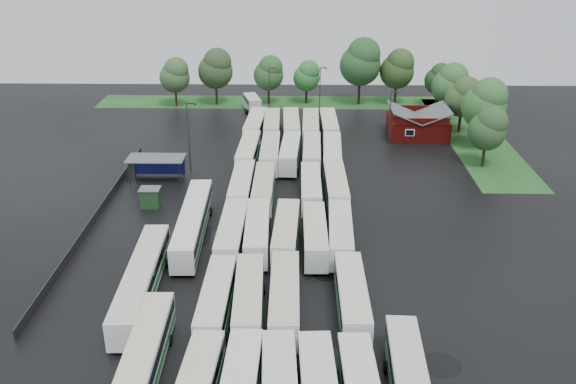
{
  "coord_description": "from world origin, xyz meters",
  "views": [
    {
      "loc": [
        3.43,
        -64.44,
        35.47
      ],
      "look_at": [
        2.0,
        12.0,
        2.5
      ],
      "focal_mm": 40.0,
      "sensor_mm": 36.0,
      "label": 1
    }
  ],
  "objects": [
    {
      "name": "bus_r2c1",
      "position": [
        -1.34,
        1.46,
        1.94
      ],
      "size": [
        3.07,
        12.77,
        3.53
      ],
      "rotation": [
        0.0,
        0.0,
        0.03
      ],
      "color": "silver",
      "rests_on": "ground"
    },
    {
      "name": "bus_r5c4",
      "position": [
        8.54,
        42.25,
        1.96
      ],
      "size": [
        2.98,
        12.88,
        3.57
      ],
      "rotation": [
        0.0,
        0.0,
        0.02
      ],
      "color": "silver",
      "rests_on": "ground"
    },
    {
      "name": "lamp_post_back_w",
      "position": [
        -2.17,
        53.52,
        5.64
      ],
      "size": [
        1.5,
        0.29,
        9.71
      ],
      "color": "#2D2D30",
      "rests_on": "ground"
    },
    {
      "name": "bus_r5c0",
      "position": [
        -4.25,
        42.01,
        2.01
      ],
      "size": [
        3.42,
        13.28,
        3.66
      ],
      "rotation": [
        0.0,
        0.0,
        -0.05
      ],
      "color": "silver",
      "rests_on": "ground"
    },
    {
      "name": "bus_r1c0",
      "position": [
        -4.35,
        -12.74,
        1.91
      ],
      "size": [
        2.77,
        12.51,
        3.48
      ],
      "rotation": [
        0.0,
        0.0,
        -0.01
      ],
      "color": "silver",
      "rests_on": "ground"
    },
    {
      "name": "bus_r4c4",
      "position": [
        8.48,
        28.11,
        1.96
      ],
      "size": [
        3.22,
        12.92,
        3.57
      ],
      "rotation": [
        0.0,
        0.0,
        -0.04
      ],
      "color": "silver",
      "rests_on": "ground"
    },
    {
      "name": "tree_north_3",
      "position": [
        4.94,
        64.18,
        5.74
      ],
      "size": [
        5.38,
        5.38,
        8.92
      ],
      "color": "black",
      "rests_on": "ground"
    },
    {
      "name": "bus_r3c3",
      "position": [
        5.02,
        14.63,
        1.91
      ],
      "size": [
        2.7,
        12.47,
        3.47
      ],
      "rotation": [
        0.0,
        0.0,
        0.0
      ],
      "color": "silver",
      "rests_on": "ground"
    },
    {
      "name": "ground",
      "position": [
        0.0,
        0.0,
        0.0
      ],
      "size": [
        160.0,
        160.0,
        0.0
      ],
      "primitive_type": "plane",
      "color": "black",
      "rests_on": "ground"
    },
    {
      "name": "bus_r4c1",
      "position": [
        -1.05,
        28.18,
        1.98
      ],
      "size": [
        2.78,
        12.95,
        3.6
      ],
      "rotation": [
        0.0,
        0.0,
        0.0
      ],
      "color": "silver",
      "rests_on": "ground"
    },
    {
      "name": "tree_east_1",
      "position": [
        33.49,
        36.81,
        7.69
      ],
      "size": [
        7.22,
        7.22,
        11.96
      ],
      "color": "black",
      "rests_on": "ground"
    },
    {
      "name": "utility_hut",
      "position": [
        -16.2,
        12.6,
        1.32
      ],
      "size": [
        2.7,
        2.2,
        2.62
      ],
      "color": "#17371A",
      "rests_on": "ground"
    },
    {
      "name": "grass_strip_east",
      "position": [
        34.0,
        42.8,
        0.01
      ],
      "size": [
        10.0,
        50.0,
        0.01
      ],
      "primitive_type": "cube",
      "color": "#1F511C",
      "rests_on": "ground"
    },
    {
      "name": "tree_north_5",
      "position": [
        23.13,
        63.76,
        7.35
      ],
      "size": [
        6.9,
        6.9,
        11.42
      ],
      "color": "black",
      "rests_on": "ground"
    },
    {
      "name": "bus_r4c0",
      "position": [
        -4.44,
        28.55,
        1.97
      ],
      "size": [
        3.14,
        12.95,
        3.58
      ],
      "rotation": [
        0.0,
        0.0,
        -0.03
      ],
      "color": "silver",
      "rests_on": "ground"
    },
    {
      "name": "puddle_2",
      "position": [
        -9.58,
        4.08,
        0.0
      ],
      "size": [
        6.4,
        6.4,
        0.01
      ],
      "primitive_type": "cylinder",
      "color": "black",
      "rests_on": "ground"
    },
    {
      "name": "tree_north_6",
      "position": [
        31.17,
        62.21,
        5.72
      ],
      "size": [
        5.37,
        5.37,
        8.9
      ],
      "color": "black",
      "rests_on": "ground"
    },
    {
      "name": "tree_north_4",
      "position": [
        15.7,
        63.6,
        8.78
      ],
      "size": [
        8.24,
        8.24,
        13.64
      ],
      "color": "black",
      "rests_on": "ground"
    },
    {
      "name": "tree_east_2",
      "position": [
        32.08,
        45.35,
        6.5
      ],
      "size": [
        6.11,
        6.11,
        10.11
      ],
      "color": "black",
      "rests_on": "ground"
    },
    {
      "name": "artic_bus_west_b",
      "position": [
        -9.18,
        3.83,
        2.01
      ],
      "size": [
        3.34,
        19.64,
        3.63
      ],
      "rotation": [
        0.0,
        0.0,
        0.03
      ],
      "color": "silver",
      "rests_on": "ground"
    },
    {
      "name": "wash_shed",
      "position": [
        -17.2,
        22.02,
        2.99
      ],
      "size": [
        8.2,
        4.2,
        3.58
      ],
      "color": "#2D2D30",
      "rests_on": "ground"
    },
    {
      "name": "tree_north_2",
      "position": [
        -2.75,
        63.6,
        6.43
      ],
      "size": [
        6.04,
        6.04,
        10.0
      ],
      "color": "black",
      "rests_on": "ground"
    },
    {
      "name": "bus_r2c3",
      "position": [
        5.29,
        0.94,
        1.91
      ],
      "size": [
        2.8,
        12.49,
        3.47
      ],
      "rotation": [
        0.0,
        0.0,
        0.01
      ],
      "color": "silver",
      "rests_on": "ground"
    },
    {
      "name": "tree_east_4",
      "position": [
        33.63,
        60.25,
        4.94
      ],
      "size": [
        4.65,
        4.64,
        7.69
      ],
      "color": "#392B1D",
      "rests_on": "ground"
    },
    {
      "name": "lamp_post_ne",
      "position": [
        18.58,
        38.75,
        5.31
      ],
      "size": [
        1.41,
        0.27,
        9.14
      ],
      "color": "#2D2D30",
      "rests_on": "ground"
    },
    {
      "name": "bus_r1c2",
      "position": [
        2.14,
        -12.39,
        2.01
      ],
      "size": [
        2.91,
        13.16,
        3.66
      ],
      "rotation": [
        0.0,
        0.0,
        0.01
      ],
      "color": "silver",
      "rests_on": "ground"
    },
    {
      "name": "tree_north_1",
      "position": [
        -13.37,
        62.92,
        7.44
      ],
      "size": [
        6.99,
        6.99,
        11.57
      ],
      "color": "#312318",
      "rests_on": "ground"
    },
    {
      "name": "bus_r3c0",
      "position": [
        -4.28,
        14.82,
        1.99
      ],
      "size": [
        2.79,
        12.97,
        3.61
      ],
      "rotation": [
        0.0,
        0.0,
        -0.0
      ],
      "color": "silver",
      "rests_on": "ground"
    },
    {
      "name": "minibus",
      "position": [
        -5.95,
        58.54,
        1.6
      ],
      "size": [
        4.07,
        7.01,
        2.88
      ],
      "rotation": [
        0.0,
        0.0,
        0.27
      ],
      "color": "silver",
      "rests_on": "ground"
    },
    {
      "name": "bus_r1c1",
      "position": [
        -1.28,
        -12.5,
        1.93
      ],
      "size": [
        3.16,
        12.71,
        3.51
      ],
      "rotation": [
        0.0,
        0.0,
        0.04
      ],
      "color": "silver",
      "rests_on": "ground"
    },
    {
      "name": "bus_r3c4",
      "position": [
        8.38,
        14.89,
        2.0
      ],
      "size": [
        3.0,
        13.12,
        3.64
      ],
      "rotation": [
        0.0,
        0.0,
        0.02
      ],
      "color": "silver",
      "rests_on": "ground"
    },
    {
      "name": "bus_r5c1",
      "position": [
        -1.36,
        42.24,
        1.92
      ],
      "size": [
        2.92,
        12.62,
        3.5
      ],
      "rotation": [
        0.0,
        0.0,
        0.02
      ],
      "color": "silver",
      "rests_on": "ground"
    },
    {
      "name": "artic_bus_west_c",
      "position": [
        -12.26,
        -9.43,
        1.98
      ],
      "size": [
        3.39,
        19.36,
        3.58
      ],
      "rotation": [
        0.0,
        0.0,
        0.04
      ],
      "color": "silver",
      "rests_on": "ground"
    },
    {
      "name": "bus_r3c1",
      "position": [
        -1.32,
        14.54,
        1.92
      ],
      "size": [
        2.69,
        12.54,
        3.49
      ],
      "rotation": [
        0.0,
        0.0,
        -0.0
      ],
      "color": "silver",
      "rests_on": "ground"
    },
    {
      "name": "artic_bus_west_a",
      "position": [
        -9.23,
        -23.23,
        1.95
      ],
      "size": [
        3.1,
        18.97,
        3.51
      ],
      "rotation": [
        0.0,
        0.0,
        0.02
      ],
      "color": "silver",
      "rests_on": "ground"
    },
    {
      "name": "tree_east_3",
      "position": [
        31.25,
        52.19,
        7.14
      ],
      "size": [
        6.7,
        6.7,
        11.09
      ],
      "color": "black",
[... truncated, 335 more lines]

